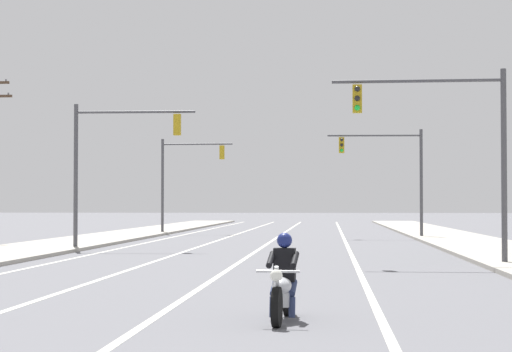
{
  "coord_description": "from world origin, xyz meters",
  "views": [
    {
      "loc": [
        2.72,
        -6.56,
        1.94
      ],
      "look_at": [
        0.79,
        18.62,
        2.7
      ],
      "focal_mm": 65.93,
      "sensor_mm": 36.0,
      "label": 1
    }
  ],
  "objects_px": {
    "traffic_signal_near_left": "(111,153)",
    "traffic_signal_mid_left": "(183,171)",
    "traffic_signal_near_right": "(453,135)",
    "traffic_signal_mid_right": "(394,166)",
    "motorcycle_with_rider": "(283,286)"
  },
  "relations": [
    {
      "from": "motorcycle_with_rider",
      "to": "traffic_signal_mid_left",
      "type": "distance_m",
      "value": 46.0
    },
    {
      "from": "motorcycle_with_rider",
      "to": "traffic_signal_mid_right",
      "type": "distance_m",
      "value": 38.58
    },
    {
      "from": "traffic_signal_near_right",
      "to": "traffic_signal_mid_right",
      "type": "relative_size",
      "value": 1.0
    },
    {
      "from": "traffic_signal_near_left",
      "to": "traffic_signal_mid_right",
      "type": "xyz_separation_m",
      "value": [
        12.94,
        14.56,
        0.01
      ]
    },
    {
      "from": "motorcycle_with_rider",
      "to": "traffic_signal_mid_left",
      "type": "bearing_deg",
      "value": 100.95
    },
    {
      "from": "traffic_signal_mid_right",
      "to": "motorcycle_with_rider",
      "type": "bearing_deg",
      "value": -96.7
    },
    {
      "from": "traffic_signal_near_right",
      "to": "traffic_signal_near_left",
      "type": "distance_m",
      "value": 16.09
    },
    {
      "from": "traffic_signal_near_right",
      "to": "traffic_signal_mid_left",
      "type": "bearing_deg",
      "value": 113.55
    },
    {
      "from": "motorcycle_with_rider",
      "to": "traffic_signal_mid_left",
      "type": "height_order",
      "value": "traffic_signal_mid_left"
    },
    {
      "from": "traffic_signal_near_left",
      "to": "traffic_signal_mid_left",
      "type": "height_order",
      "value": "same"
    },
    {
      "from": "motorcycle_with_rider",
      "to": "traffic_signal_near_right",
      "type": "relative_size",
      "value": 0.35
    },
    {
      "from": "traffic_signal_near_right",
      "to": "traffic_signal_near_left",
      "type": "height_order",
      "value": "same"
    },
    {
      "from": "motorcycle_with_rider",
      "to": "traffic_signal_mid_left",
      "type": "xyz_separation_m",
      "value": [
        -8.71,
        45.03,
        3.5
      ]
    },
    {
      "from": "traffic_signal_near_right",
      "to": "traffic_signal_mid_right",
      "type": "bearing_deg",
      "value": 90.47
    },
    {
      "from": "traffic_signal_mid_right",
      "to": "traffic_signal_near_right",
      "type": "bearing_deg",
      "value": -89.53
    }
  ]
}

